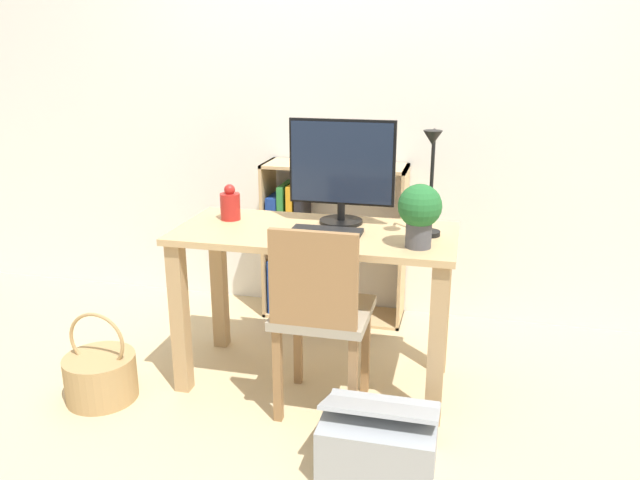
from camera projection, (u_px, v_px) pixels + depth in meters
name	position (u px, v px, depth m)	size (l,w,h in m)	color
ground_plane	(315.00, 378.00, 3.05)	(10.00, 10.00, 0.00)	#CCB284
wall_back	(354.00, 93.00, 3.52)	(8.00, 0.05, 2.60)	silver
desk	(315.00, 264.00, 2.87)	(1.27, 0.58, 0.75)	tan
monitor	(342.00, 167.00, 2.86)	(0.49, 0.20, 0.49)	black
keyboard	(327.00, 231.00, 2.79)	(0.32, 0.11, 0.02)	black
vase	(230.00, 205.00, 2.98)	(0.10, 0.10, 0.17)	#B2231E
desk_lamp	(431.00, 173.00, 2.61)	(0.10, 0.19, 0.47)	black
potted_plant	(420.00, 211.00, 2.54)	(0.18, 0.18, 0.27)	#4C4C51
chair	(320.00, 311.00, 2.63)	(0.40, 0.40, 0.87)	#9E937F
bookshelf	(310.00, 243.00, 3.67)	(0.82, 0.28, 0.92)	tan
basket	(101.00, 375.00, 2.85)	(0.32, 0.32, 0.43)	tan
storage_box	(379.00, 440.00, 2.38)	(0.44, 0.39, 0.29)	#999EA3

